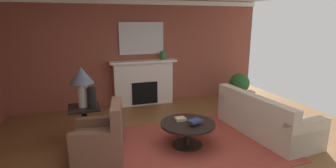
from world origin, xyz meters
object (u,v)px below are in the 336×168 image
(side_table, at_px, (85,122))
(vase_on_side_table, at_px, (92,98))
(armchair_near_window, at_px, (101,140))
(coffee_table, at_px, (188,129))
(vase_mantel_right, at_px, (163,55))
(mantel_mirror, at_px, (142,38))
(fireplace, at_px, (144,84))
(sofa, at_px, (264,120))
(potted_plant, at_px, (239,85))
(table_lamp, at_px, (82,79))

(side_table, relative_size, vase_on_side_table, 1.85)
(armchair_near_window, bearing_deg, vase_on_side_table, 97.78)
(coffee_table, bearing_deg, side_table, 156.29)
(coffee_table, relative_size, side_table, 1.43)
(vase_mantel_right, bearing_deg, coffee_table, -98.00)
(side_table, bearing_deg, vase_on_side_table, -38.66)
(mantel_mirror, bearing_deg, fireplace, -90.00)
(vase_on_side_table, bearing_deg, sofa, -11.22)
(sofa, distance_m, potted_plant, 2.13)
(fireplace, height_order, vase_mantel_right, vase_mantel_right)
(potted_plant, bearing_deg, coffee_table, -140.31)
(table_lamp, bearing_deg, coffee_table, -23.71)
(fireplace, height_order, mantel_mirror, mantel_mirror)
(armchair_near_window, xyz_separation_m, vase_on_side_table, (-0.08, 0.58, 0.58))
(vase_on_side_table, bearing_deg, vase_mantel_right, 44.50)
(mantel_mirror, distance_m, vase_on_side_table, 2.73)
(armchair_near_window, bearing_deg, coffee_table, -2.86)
(sofa, xyz_separation_m, coffee_table, (-1.68, -0.00, 0.04))
(sofa, xyz_separation_m, side_table, (-3.46, 0.78, 0.10))
(sofa, relative_size, table_lamp, 2.88)
(coffee_table, bearing_deg, mantel_mirror, 93.74)
(fireplace, xyz_separation_m, sofa, (1.86, -2.66, -0.28))
(mantel_mirror, bearing_deg, table_lamp, -128.41)
(table_lamp, bearing_deg, vase_on_side_table, -38.66)
(fireplace, distance_m, vase_mantel_right, 0.94)
(potted_plant, bearing_deg, table_lamp, -163.77)
(fireplace, height_order, side_table, fireplace)
(coffee_table, bearing_deg, potted_plant, 39.69)
(side_table, bearing_deg, mantel_mirror, 51.59)
(coffee_table, height_order, potted_plant, potted_plant)
(fireplace, xyz_separation_m, mantel_mirror, (-0.00, 0.12, 1.22))
(coffee_table, xyz_separation_m, potted_plant, (2.41, 2.00, 0.16))
(table_lamp, bearing_deg, potted_plant, 16.23)
(coffee_table, distance_m, potted_plant, 3.13)
(armchair_near_window, xyz_separation_m, potted_plant, (3.95, 1.92, 0.19))
(table_lamp, distance_m, potted_plant, 4.41)
(table_lamp, xyz_separation_m, vase_mantel_right, (2.14, 1.84, 0.11))
(armchair_near_window, height_order, side_table, armchair_near_window)
(sofa, height_order, side_table, sofa)
(table_lamp, distance_m, vase_on_side_table, 0.39)
(side_table, height_order, potted_plant, potted_plant)
(vase_mantel_right, bearing_deg, potted_plant, -16.94)
(sofa, height_order, armchair_near_window, armchair_near_window)
(vase_mantel_right, height_order, vase_on_side_table, vase_mantel_right)
(side_table, bearing_deg, coffee_table, -23.71)
(fireplace, bearing_deg, vase_mantel_right, -5.15)
(sofa, relative_size, vase_on_side_table, 5.72)
(mantel_mirror, distance_m, side_table, 2.92)
(armchair_near_window, xyz_separation_m, vase_mantel_right, (1.91, 2.54, 1.03))
(side_table, height_order, table_lamp, table_lamp)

